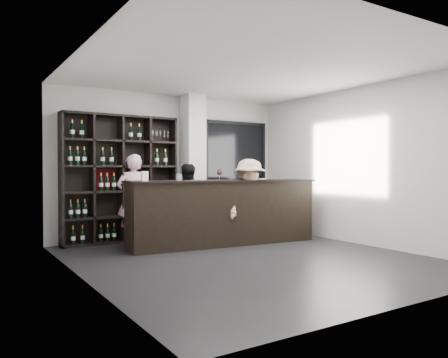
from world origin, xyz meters
TOP-DOWN VIEW (x-y plane):
  - floor at (0.00, 0.00)m, footprint 5.00×5.50m
  - wine_shelf at (-1.15, 2.57)m, footprint 2.20×0.35m
  - structural_column at (0.35, 2.47)m, footprint 0.40×0.40m
  - glass_panel at (1.55, 2.69)m, footprint 1.60×0.08m
  - tasting_counter at (0.35, 1.29)m, footprint 3.59×0.74m
  - taster_pink at (-0.97, 2.40)m, footprint 0.68×0.53m
  - taster_black at (-0.03, 2.05)m, footprint 0.85×0.74m
  - customer at (0.75, 1.05)m, footprint 1.11×0.78m
  - wine_glass at (0.25, 1.29)m, footprint 0.12×0.12m
  - spit_cup at (-0.59, 1.23)m, footprint 0.10×0.10m
  - napkin_stack at (1.30, 1.40)m, footprint 0.14×0.14m
  - card_stand at (-1.19, 1.29)m, footprint 0.11×0.06m

SIDE VIEW (x-z plane):
  - floor at x=0.00m, z-range -0.01..0.00m
  - tasting_counter at x=0.35m, z-range 0.00..1.19m
  - taster_black at x=-0.03m, z-range 0.00..1.48m
  - customer at x=0.75m, z-range 0.00..1.56m
  - taster_pink at x=-0.97m, z-range 0.00..1.66m
  - napkin_stack at x=1.30m, z-range 1.18..1.20m
  - wine_shelf at x=-1.15m, z-range 0.00..2.40m
  - spit_cup at x=-0.59m, z-range 1.18..1.30m
  - card_stand at x=-1.19m, z-range 1.18..1.35m
  - wine_glass at x=0.25m, z-range 1.18..1.40m
  - glass_panel at x=1.55m, z-range 0.35..2.45m
  - structural_column at x=0.35m, z-range 0.00..2.90m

